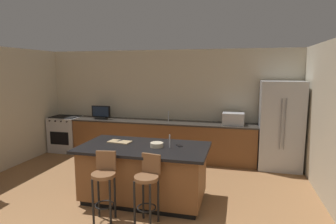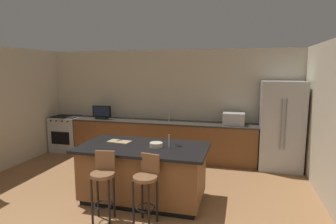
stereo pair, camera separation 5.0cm
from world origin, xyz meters
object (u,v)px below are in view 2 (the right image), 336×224
at_px(microwave, 234,119).
at_px(tv_monitor, 102,113).
at_px(tv_remote, 121,141).
at_px(kitchen_island, 143,172).
at_px(range_oven, 67,134).
at_px(refrigerator, 281,126).
at_px(bar_stool_right, 146,183).
at_px(cell_phone, 179,146).
at_px(cutting_board, 119,142).
at_px(fruit_bowl, 156,145).
at_px(bar_stool_left, 103,180).

distance_m(microwave, tv_monitor, 3.28).
xyz_separation_m(microwave, tv_remote, (-1.87, -2.03, -0.13)).
xyz_separation_m(kitchen_island, microwave, (1.39, 2.23, 0.59)).
relative_size(range_oven, tv_monitor, 1.92).
bearing_deg(microwave, refrigerator, -2.43).
relative_size(bar_stool_right, cell_phone, 6.61).
distance_m(bar_stool_right, cutting_board, 1.18).
relative_size(fruit_bowl, cutting_board, 0.55).
bearing_deg(cell_phone, fruit_bowl, 172.65).
bearing_deg(tv_monitor, tv_remote, -54.67).
relative_size(microwave, cutting_board, 1.23).
bearing_deg(cell_phone, refrigerator, 16.28).
height_order(range_oven, tv_monitor, tv_monitor).
height_order(fruit_bowl, cell_phone, fruit_bowl).
bearing_deg(kitchen_island, bar_stool_left, -113.24).
distance_m(kitchen_island, cutting_board, 0.68).
bearing_deg(microwave, tv_monitor, -179.09).
bearing_deg(tv_remote, bar_stool_right, -25.45).
relative_size(refrigerator, bar_stool_right, 1.95).
bearing_deg(range_oven, cutting_board, -40.20).
distance_m(range_oven, microwave, 4.39).
distance_m(kitchen_island, cell_phone, 0.75).
xyz_separation_m(microwave, bar_stool_right, (-1.10, -2.93, -0.47)).
relative_size(tv_monitor, bar_stool_left, 0.49).
distance_m(kitchen_island, microwave, 2.69).
bearing_deg(fruit_bowl, tv_remote, 164.12).
bearing_deg(bar_stool_left, kitchen_island, 56.96).
xyz_separation_m(kitchen_island, fruit_bowl, (0.22, 0.00, 0.49)).
xyz_separation_m(range_oven, bar_stool_left, (2.64, -3.00, 0.14)).
bearing_deg(microwave, range_oven, -179.99).
bearing_deg(bar_stool_right, cutting_board, 143.51).
relative_size(kitchen_island, fruit_bowl, 9.92).
xyz_separation_m(fruit_bowl, tv_remote, (-0.71, 0.20, -0.03)).
bearing_deg(kitchen_island, tv_remote, 157.15).
bearing_deg(refrigerator, cutting_board, -144.44).
bearing_deg(refrigerator, cell_phone, -131.98).
bearing_deg(cutting_board, tv_remote, 94.72).
bearing_deg(tv_remote, bar_stool_left, -57.21).
bearing_deg(tv_remote, kitchen_island, 0.77).
distance_m(refrigerator, cutting_board, 3.54).
bearing_deg(refrigerator, bar_stool_left, -132.63).
relative_size(range_oven, tv_remote, 5.57).
relative_size(fruit_bowl, tv_remote, 1.25).
bearing_deg(cell_phone, bar_stool_right, -139.72).
height_order(bar_stool_right, tv_remote, bar_stool_right).
xyz_separation_m(microwave, cell_phone, (-0.82, -2.08, -0.13)).
bearing_deg(tv_remote, fruit_bowl, 7.74).
distance_m(bar_stool_right, cell_phone, 0.96).
distance_m(range_oven, fruit_bowl, 3.92).
height_order(kitchen_island, bar_stool_right, bar_stool_right).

